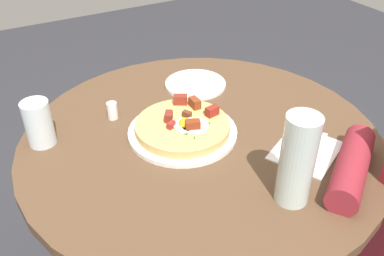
# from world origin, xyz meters

# --- Properties ---
(dining_table) EXTENTS (0.94, 0.94, 0.71)m
(dining_table) POSITION_xyz_m (0.00, 0.00, 0.54)
(dining_table) COLOR brown
(dining_table) RESTS_ON ground_plane
(pizza_plate) EXTENTS (0.28, 0.28, 0.01)m
(pizza_plate) POSITION_xyz_m (-0.03, -0.04, 0.71)
(pizza_plate) COLOR white
(pizza_plate) RESTS_ON dining_table
(breakfast_pizza) EXTENTS (0.25, 0.25, 0.05)m
(breakfast_pizza) POSITION_xyz_m (-0.03, -0.04, 0.73)
(breakfast_pizza) COLOR tan
(breakfast_pizza) RESTS_ON pizza_plate
(bread_plate) EXTENTS (0.19, 0.19, 0.01)m
(bread_plate) POSITION_xyz_m (-0.24, 0.12, 0.71)
(bread_plate) COLOR white
(bread_plate) RESTS_ON dining_table
(napkin) EXTENTS (0.20, 0.21, 0.00)m
(napkin) POSITION_xyz_m (0.19, 0.19, 0.71)
(napkin) COLOR white
(napkin) RESTS_ON dining_table
(fork) EXTENTS (0.09, 0.17, 0.00)m
(fork) POSITION_xyz_m (0.20, 0.20, 0.71)
(fork) COLOR silver
(fork) RESTS_ON napkin
(knife) EXTENTS (0.09, 0.17, 0.00)m
(knife) POSITION_xyz_m (0.17, 0.18, 0.71)
(knife) COLOR silver
(knife) RESTS_ON napkin
(water_glass) EXTENTS (0.07, 0.07, 0.12)m
(water_glass) POSITION_xyz_m (-0.17, -0.37, 0.77)
(water_glass) COLOR silver
(water_glass) RESTS_ON dining_table
(water_bottle) EXTENTS (0.07, 0.07, 0.21)m
(water_bottle) POSITION_xyz_m (0.30, 0.05, 0.81)
(water_bottle) COLOR silver
(water_bottle) RESTS_ON dining_table
(salt_shaker) EXTENTS (0.03, 0.03, 0.05)m
(salt_shaker) POSITION_xyz_m (-0.19, -0.17, 0.73)
(salt_shaker) COLOR white
(salt_shaker) RESTS_ON dining_table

